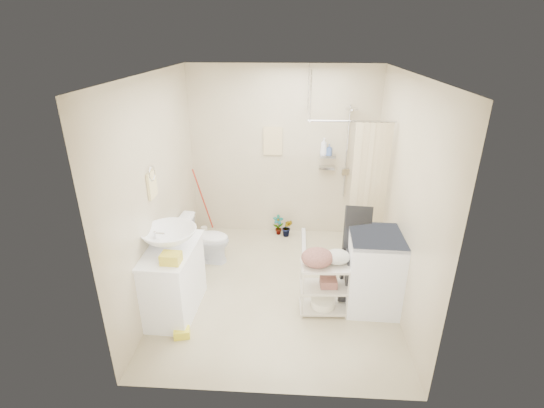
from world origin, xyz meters
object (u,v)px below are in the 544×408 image
at_px(toilet, 205,239).
at_px(laundry_rack, 324,284).
at_px(washing_machine, 375,271).
at_px(vanity, 173,280).

relative_size(toilet, laundry_rack, 0.92).
relative_size(washing_machine, laundry_rack, 1.24).
relative_size(vanity, toilet, 1.37).
relative_size(vanity, laundry_rack, 1.25).
height_order(vanity, washing_machine, washing_machine).
height_order(toilet, laundry_rack, laundry_rack).
distance_m(washing_machine, laundry_rack, 0.62).
bearing_deg(toilet, laundry_rack, -118.45).
distance_m(toilet, washing_machine, 2.35).
height_order(vanity, laundry_rack, vanity).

